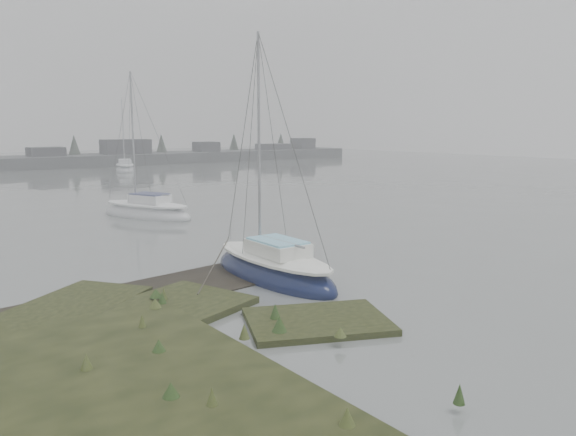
# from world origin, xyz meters

# --- Properties ---
(ground) EXTENTS (160.00, 160.00, 0.00)m
(ground) POSITION_xyz_m (0.00, 30.00, 0.00)
(ground) COLOR slate
(ground) RESTS_ON ground
(far_shoreline) EXTENTS (60.00, 8.00, 4.15)m
(far_shoreline) POSITION_xyz_m (26.84, 61.90, 0.85)
(far_shoreline) COLOR #4C4F51
(far_shoreline) RESTS_ON ground
(sailboat_main) EXTENTS (2.10, 6.11, 8.58)m
(sailboat_main) POSITION_xyz_m (2.22, 3.74, 0.27)
(sailboat_main) COLOR #0C1439
(sailboat_main) RESTS_ON ground
(sailboat_white) EXTENTS (4.22, 6.34, 8.54)m
(sailboat_white) POSITION_xyz_m (4.16, 18.28, 0.26)
(sailboat_white) COLOR silver
(sailboat_white) RESTS_ON ground
(sailboat_far_b) EXTENTS (3.93, 6.51, 8.73)m
(sailboat_far_b) POSITION_xyz_m (15.65, 50.47, 0.27)
(sailboat_far_b) COLOR silver
(sailboat_far_b) RESTS_ON ground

